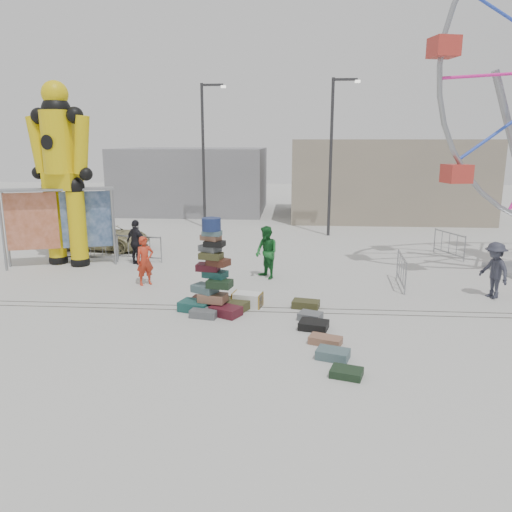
# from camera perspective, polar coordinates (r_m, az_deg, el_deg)

# --- Properties ---
(ground) EXTENTS (90.00, 90.00, 0.00)m
(ground) POSITION_cam_1_polar(r_m,az_deg,el_deg) (14.32, -0.38, -7.18)
(ground) COLOR #9E9E99
(ground) RESTS_ON ground
(track_line_near) EXTENTS (40.00, 0.04, 0.01)m
(track_line_near) POSITION_cam_1_polar(r_m,az_deg,el_deg) (14.88, -0.19, -6.37)
(track_line_near) COLOR #47443F
(track_line_near) RESTS_ON ground
(track_line_far) EXTENTS (40.00, 0.04, 0.01)m
(track_line_far) POSITION_cam_1_polar(r_m,az_deg,el_deg) (15.25, -0.08, -5.87)
(track_line_far) COLOR #47443F
(track_line_far) RESTS_ON ground
(building_right) EXTENTS (12.00, 8.00, 5.00)m
(building_right) POSITION_cam_1_polar(r_m,az_deg,el_deg) (33.99, 14.40, 8.56)
(building_right) COLOR gray
(building_right) RESTS_ON ground
(building_left) EXTENTS (10.00, 8.00, 4.40)m
(building_left) POSITION_cam_1_polar(r_m,az_deg,el_deg) (36.19, -7.16, 8.64)
(building_left) COLOR gray
(building_left) RESTS_ON ground
(lamp_post_right) EXTENTS (1.41, 0.25, 8.00)m
(lamp_post_right) POSITION_cam_1_polar(r_m,az_deg,el_deg) (26.46, 8.77, 11.93)
(lamp_post_right) COLOR #2D2D30
(lamp_post_right) RESTS_ON ground
(lamp_post_left) EXTENTS (1.41, 0.25, 8.00)m
(lamp_post_left) POSITION_cam_1_polar(r_m,az_deg,el_deg) (28.82, -5.88, 12.09)
(lamp_post_left) COLOR #2D2D30
(lamp_post_left) RESTS_ON ground
(suitcase_tower) EXTENTS (2.17, 1.79, 2.80)m
(suitcase_tower) POSITION_cam_1_polar(r_m,az_deg,el_deg) (14.78, -4.92, -3.37)
(suitcase_tower) COLOR #194D49
(suitcase_tower) RESTS_ON ground
(crash_test_dummy) EXTENTS (2.94, 1.29, 7.40)m
(crash_test_dummy) POSITION_cam_1_polar(r_m,az_deg,el_deg) (21.27, -21.37, 9.37)
(crash_test_dummy) COLOR black
(crash_test_dummy) RESTS_ON ground
(banner_scaffold) EXTENTS (4.32, 2.03, 3.12)m
(banner_scaffold) POSITION_cam_1_polar(r_m,az_deg,el_deg) (21.27, -21.64, 5.12)
(banner_scaffold) COLOR gray
(banner_scaffold) RESTS_ON ground
(steamer_trunk) EXTENTS (0.97, 0.67, 0.41)m
(steamer_trunk) POSITION_cam_1_polar(r_m,az_deg,el_deg) (15.30, -0.98, -5.01)
(steamer_trunk) COLOR silver
(steamer_trunk) RESTS_ON ground
(row_case_0) EXTENTS (0.88, 0.64, 0.23)m
(row_case_0) POSITION_cam_1_polar(r_m,az_deg,el_deg) (15.25, 5.71, -5.50)
(row_case_0) COLOR #3D3D1E
(row_case_0) RESTS_ON ground
(row_case_1) EXTENTS (0.77, 0.69, 0.21)m
(row_case_1) POSITION_cam_1_polar(r_m,az_deg,el_deg) (14.29, 6.22, -6.85)
(row_case_1) COLOR #5A5E62
(row_case_1) RESTS_ON ground
(row_case_2) EXTENTS (0.88, 0.75, 0.22)m
(row_case_2) POSITION_cam_1_polar(r_m,az_deg,el_deg) (13.63, 6.61, -7.85)
(row_case_2) COLOR black
(row_case_2) RESTS_ON ground
(row_case_3) EXTENTS (0.89, 0.67, 0.20)m
(row_case_3) POSITION_cam_1_polar(r_m,az_deg,el_deg) (12.72, 7.93, -9.51)
(row_case_3) COLOR #8E5F48
(row_case_3) RESTS_ON ground
(row_case_4) EXTENTS (0.86, 0.70, 0.23)m
(row_case_4) POSITION_cam_1_polar(r_m,az_deg,el_deg) (11.95, 8.78, -11.02)
(row_case_4) COLOR #486267
(row_case_4) RESTS_ON ground
(row_case_5) EXTENTS (0.78, 0.66, 0.17)m
(row_case_5) POSITION_cam_1_polar(r_m,az_deg,el_deg) (11.18, 10.31, -12.98)
(row_case_5) COLOR black
(row_case_5) RESTS_ON ground
(barricade_dummy_a) EXTENTS (2.00, 0.33, 1.10)m
(barricade_dummy_a) POSITION_cam_1_polar(r_m,az_deg,el_deg) (22.06, -18.41, 0.89)
(barricade_dummy_a) COLOR gray
(barricade_dummy_a) RESTS_ON ground
(barricade_dummy_b) EXTENTS (2.00, 0.21, 1.10)m
(barricade_dummy_b) POSITION_cam_1_polar(r_m,az_deg,el_deg) (21.84, -18.01, 0.80)
(barricade_dummy_b) COLOR gray
(barricade_dummy_b) RESTS_ON ground
(barricade_dummy_c) EXTENTS (1.98, 0.47, 1.10)m
(barricade_dummy_c) POSITION_cam_1_polar(r_m,az_deg,el_deg) (21.39, -13.21, 0.86)
(barricade_dummy_c) COLOR gray
(barricade_dummy_c) RESTS_ON ground
(barricade_wheel_front) EXTENTS (0.24, 2.00, 1.10)m
(barricade_wheel_front) POSITION_cam_1_polar(r_m,az_deg,el_deg) (17.98, 16.28, -1.64)
(barricade_wheel_front) COLOR gray
(barricade_wheel_front) RESTS_ON ground
(barricade_wheel_back) EXTENTS (0.81, 1.90, 1.10)m
(barricade_wheel_back) POSITION_cam_1_polar(r_m,az_deg,el_deg) (23.18, 21.19, 1.24)
(barricade_wheel_back) COLOR gray
(barricade_wheel_back) RESTS_ON ground
(pedestrian_red) EXTENTS (0.75, 0.71, 1.72)m
(pedestrian_red) POSITION_cam_1_polar(r_m,az_deg,el_deg) (17.79, -12.56, -0.54)
(pedestrian_red) COLOR #B7301A
(pedestrian_red) RESTS_ON ground
(pedestrian_green) EXTENTS (1.15, 1.19, 1.93)m
(pedestrian_green) POSITION_cam_1_polar(r_m,az_deg,el_deg) (18.17, 1.21, 0.40)
(pedestrian_green) COLOR #175D24
(pedestrian_green) RESTS_ON ground
(pedestrian_black) EXTENTS (1.15, 0.97, 1.84)m
(pedestrian_black) POSITION_cam_1_polar(r_m,az_deg,el_deg) (20.81, -13.52, 1.54)
(pedestrian_black) COLOR black
(pedestrian_black) RESTS_ON ground
(pedestrian_grey) EXTENTS (1.03, 1.34, 1.82)m
(pedestrian_grey) POSITION_cam_1_polar(r_m,az_deg,el_deg) (17.66, 25.58, -1.47)
(pedestrian_grey) COLOR #292B37
(pedestrian_grey) RESTS_ON ground
(parked_suv) EXTENTS (4.49, 2.55, 1.18)m
(parked_suv) POSITION_cam_1_polar(r_m,az_deg,el_deg) (24.24, -16.97, 2.15)
(parked_suv) COLOR #968D60
(parked_suv) RESTS_ON ground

